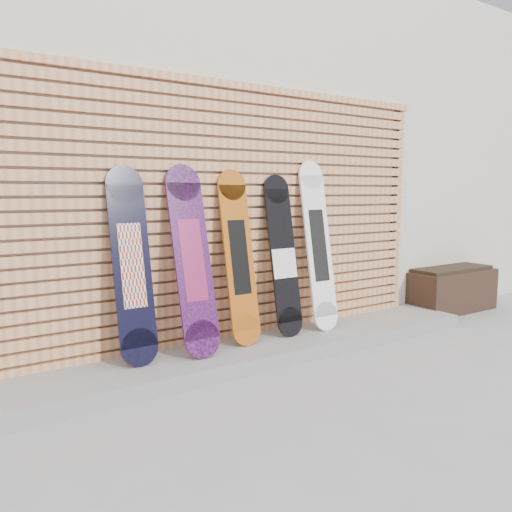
# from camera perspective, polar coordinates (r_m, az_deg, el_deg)

# --- Properties ---
(ground) EXTENTS (80.00, 80.00, 0.00)m
(ground) POSITION_cam_1_polar(r_m,az_deg,el_deg) (3.85, 7.26, -13.79)
(ground) COLOR gray
(ground) RESTS_ON ground
(building) EXTENTS (12.00, 5.00, 3.60)m
(building) POSITION_cam_1_polar(r_m,az_deg,el_deg) (6.85, -8.81, 10.73)
(building) COLOR beige
(building) RESTS_ON ground
(concrete_step) EXTENTS (4.60, 0.70, 0.12)m
(concrete_step) POSITION_cam_1_polar(r_m,az_deg,el_deg) (4.26, -0.36, -10.78)
(concrete_step) COLOR gray
(concrete_step) RESTS_ON ground
(slat_wall) EXTENTS (4.26, 0.08, 2.29)m
(slat_wall) POSITION_cam_1_polar(r_m,az_deg,el_deg) (4.30, -2.49, 4.98)
(slat_wall) COLOR tan
(slat_wall) RESTS_ON ground
(planter_box) EXTENTS (1.15, 0.48, 0.52)m
(planter_box) POSITION_cam_1_polar(r_m,az_deg,el_deg) (6.27, 21.32, -3.56)
(planter_box) COLOR black
(planter_box) RESTS_ON ground
(snowboard_0) EXTENTS (0.28, 0.29, 1.46)m
(snowboard_0) POSITION_cam_1_polar(r_m,az_deg,el_deg) (3.76, -14.02, -1.07)
(snowboard_0) COLOR black
(snowboard_0) RESTS_ON concrete_step
(snowboard_1) EXTENTS (0.30, 0.39, 1.48)m
(snowboard_1) POSITION_cam_1_polar(r_m,az_deg,el_deg) (3.89, -7.27, -0.47)
(snowboard_1) COLOR black
(snowboard_1) RESTS_ON concrete_step
(snowboard_2) EXTENTS (0.26, 0.30, 1.46)m
(snowboard_2) POSITION_cam_1_polar(r_m,az_deg,el_deg) (4.15, -1.97, -0.14)
(snowboard_2) COLOR #A85312
(snowboard_2) RESTS_ON concrete_step
(snowboard_3) EXTENTS (0.26, 0.29, 1.42)m
(snowboard_3) POSITION_cam_1_polar(r_m,az_deg,el_deg) (4.41, 3.12, -0.05)
(snowboard_3) COLOR black
(snowboard_3) RESTS_ON concrete_step
(snowboard_4) EXTENTS (0.27, 0.32, 1.55)m
(snowboard_4) POSITION_cam_1_polar(r_m,az_deg,el_deg) (4.63, 7.13, 1.21)
(snowboard_4) COLOR white
(snowboard_4) RESTS_ON concrete_step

